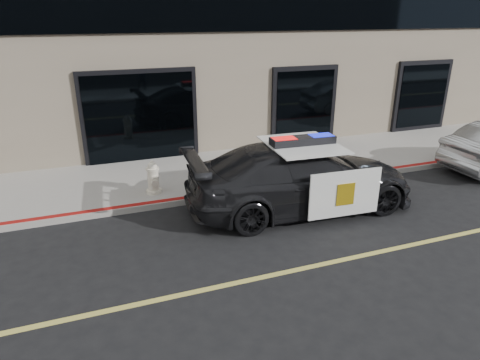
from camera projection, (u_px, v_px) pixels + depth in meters
name	position (u px, v px, depth m)	size (l,w,h in m)	color
ground	(260.00, 278.00, 7.59)	(120.00, 120.00, 0.00)	black
sidewalk_n	(189.00, 175.00, 12.14)	(60.00, 3.50, 0.15)	gray
police_car	(301.00, 177.00, 10.03)	(2.83, 5.66, 1.78)	black
fire_hydrant	(153.00, 178.00, 10.64)	(0.38, 0.53, 0.84)	silver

